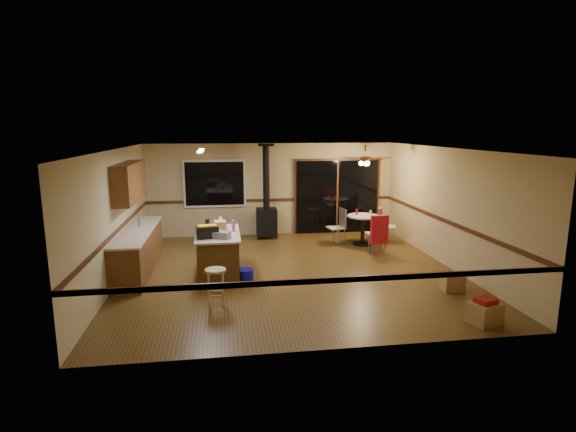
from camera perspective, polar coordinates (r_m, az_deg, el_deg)
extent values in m
plane|color=#533917|center=(9.69, 0.26, -7.03)|extent=(7.00, 7.00, 0.00)
plane|color=silver|center=(9.21, 0.27, 8.52)|extent=(7.00, 7.00, 0.00)
plane|color=tan|center=(12.79, -2.07, 3.39)|extent=(7.00, 0.00, 7.00)
plane|color=tan|center=(6.02, 5.25, -5.50)|extent=(7.00, 0.00, 7.00)
plane|color=tan|center=(9.50, -21.09, -0.04)|extent=(0.00, 7.00, 7.00)
plane|color=tan|center=(10.46, 19.58, 1.03)|extent=(0.00, 7.00, 7.00)
cube|color=black|center=(12.64, -9.30, 4.08)|extent=(1.72, 0.10, 1.32)
cube|color=black|center=(13.12, 6.25, 2.42)|extent=(2.52, 0.10, 2.10)
cube|color=brown|center=(10.11, -18.48, -4.30)|extent=(0.60, 3.00, 0.86)
cube|color=#C5B199|center=(10.00, -18.64, -1.81)|extent=(0.64, 3.04, 0.04)
cube|color=brown|center=(10.06, -19.50, 4.10)|extent=(0.35, 2.00, 0.80)
cube|color=#533314|center=(9.46, -8.79, -4.88)|extent=(0.80, 1.60, 0.86)
cube|color=#C5B199|center=(9.35, -8.87, -2.23)|extent=(0.88, 1.68, 0.04)
cube|color=black|center=(12.47, -2.73, -0.75)|extent=(0.55, 0.50, 0.75)
cylinder|color=black|center=(12.28, -2.79, 5.01)|extent=(0.18, 0.18, 1.77)
cylinder|color=brown|center=(11.66, 9.77, 7.19)|extent=(0.24, 0.24, 0.10)
cylinder|color=brown|center=(11.65, 9.81, 8.51)|extent=(0.05, 0.05, 0.16)
sphere|color=#FFD88C|center=(11.67, 9.75, 6.60)|extent=(0.16, 0.16, 0.16)
cube|color=white|center=(9.42, -11.01, 8.14)|extent=(0.10, 1.20, 0.04)
cube|color=slate|center=(8.89, -8.75, -2.36)|extent=(0.48, 0.38, 0.13)
cube|color=black|center=(8.91, -10.20, -2.05)|extent=(0.45, 0.29, 0.23)
cube|color=gold|center=(8.88, -10.23, -1.24)|extent=(0.38, 0.25, 0.03)
cube|color=#A07347|center=(9.50, -8.61, -1.24)|extent=(0.26, 0.33, 0.21)
cylinder|color=black|center=(9.28, -10.17, -1.29)|extent=(0.10, 0.10, 0.30)
cylinder|color=#D84C8C|center=(9.39, -6.94, -1.25)|extent=(0.09, 0.09, 0.24)
cylinder|color=white|center=(9.96, -8.55, -0.69)|extent=(0.09, 0.09, 0.20)
cylinder|color=tan|center=(7.89, -9.14, -8.95)|extent=(0.44, 0.44, 0.66)
cylinder|color=#0C0DB0|center=(9.02, -5.42, -7.56)|extent=(0.33, 0.33, 0.27)
cylinder|color=black|center=(12.02, 9.42, -3.48)|extent=(0.52, 0.52, 0.04)
cylinder|color=black|center=(11.93, 9.47, -1.76)|extent=(0.10, 0.10, 0.70)
cylinder|color=#C5B199|center=(11.85, 9.53, -0.02)|extent=(0.83, 0.83, 0.04)
cylinder|color=#590C14|center=(11.89, 8.71, 0.54)|extent=(0.08, 0.08, 0.16)
cylinder|color=beige|center=(11.85, 10.45, 0.39)|extent=(0.07, 0.07, 0.14)
cube|color=#C3BB90|center=(11.82, 6.10, -1.49)|extent=(0.46, 0.46, 0.03)
cube|color=slate|center=(11.85, 6.96, -0.25)|extent=(0.10, 0.40, 0.50)
cube|color=#C3BB90|center=(11.30, 11.04, -2.22)|extent=(0.44, 0.44, 0.03)
cube|color=slate|center=(11.08, 11.51, -1.18)|extent=(0.40, 0.07, 0.50)
cube|color=red|center=(11.09, 11.54, -1.71)|extent=(0.45, 0.15, 0.70)
cube|color=#C3BB90|center=(12.19, 12.55, -1.31)|extent=(0.52, 0.52, 0.03)
cube|color=slate|center=(12.15, 11.70, -0.11)|extent=(0.18, 0.38, 0.50)
cube|color=#503B1E|center=(12.17, 11.59, -0.57)|extent=(0.26, 0.44, 0.70)
cube|color=#A07347|center=(12.11, -9.68, -2.38)|extent=(0.70, 0.64, 0.45)
cube|color=#A07347|center=(7.81, 23.71, -11.23)|extent=(0.54, 0.49, 0.34)
cube|color=#A07347|center=(9.11, 20.15, -7.91)|extent=(0.40, 0.34, 0.31)
cube|color=maroon|center=(7.74, 23.83, -9.80)|extent=(0.36, 0.32, 0.08)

